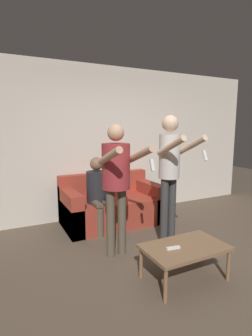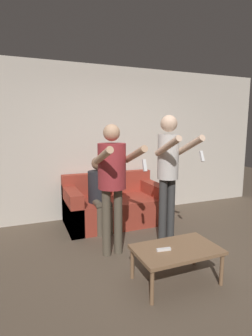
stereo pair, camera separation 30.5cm
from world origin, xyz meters
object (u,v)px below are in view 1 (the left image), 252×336
at_px(couch, 111,206).
at_px(person_seated, 98,190).
at_px(person_standing_left, 117,174).
at_px(coffee_table, 185,249).
at_px(remote_on_table, 173,248).
at_px(person_standing_right, 170,166).

xyz_separation_m(couch, person_seated, (-0.31, -0.20, 0.36)).
distance_m(person_standing_left, person_seated, 0.99).
relative_size(couch, coffee_table, 1.84).
xyz_separation_m(couch, person_standing_left, (-0.40, -1.10, 0.77)).
bearing_deg(remote_on_table, person_seated, 95.99).
bearing_deg(couch, remote_on_table, -93.88).
bearing_deg(person_seated, person_standing_right, -51.82).
xyz_separation_m(coffee_table, remote_on_table, (-0.15, 0.00, 0.05)).
distance_m(couch, person_standing_left, 1.40).
relative_size(couch, person_seated, 1.41).
bearing_deg(person_standing_right, coffee_table, -114.67).
height_order(person_standing_left, remote_on_table, person_standing_left).
height_order(person_standing_right, remote_on_table, person_standing_right).
distance_m(person_standing_right, person_seated, 1.24).
relative_size(coffee_table, remote_on_table, 5.79).
relative_size(person_standing_left, person_standing_right, 0.93).
height_order(couch, coffee_table, couch).
xyz_separation_m(couch, coffee_table, (0.02, -1.92, 0.05)).
height_order(person_seated, coffee_table, person_seated).
relative_size(person_standing_right, person_seated, 1.53).
height_order(couch, person_seated, person_seated).
distance_m(person_standing_left, remote_on_table, 1.09).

